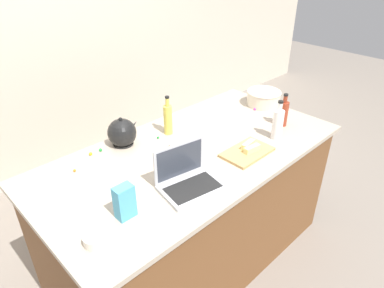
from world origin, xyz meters
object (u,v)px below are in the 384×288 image
(butter_stick_left, at_px, (252,149))
(butter_stick_right, at_px, (248,145))
(mixing_bowl_large, at_px, (264,98))
(candy_bag, at_px, (125,202))
(bottle_vinegar, at_px, (278,124))
(cutting_board, at_px, (247,152))
(ramekin_medium, at_px, (94,240))
(bottle_soy, at_px, (283,113))
(laptop, at_px, (188,178))
(ramekin_small, at_px, (179,147))
(bottle_oil, at_px, (168,119))
(kettle, at_px, (122,133))

(butter_stick_left, height_order, butter_stick_right, same)
(mixing_bowl_large, relative_size, candy_bag, 1.54)
(bottle_vinegar, relative_size, cutting_board, 0.84)
(mixing_bowl_large, bearing_deg, ramekin_medium, -168.08)
(mixing_bowl_large, distance_m, bottle_soy, 0.35)
(laptop, relative_size, ramekin_small, 3.12)
(bottle_soy, height_order, bottle_oil, bottle_oil)
(mixing_bowl_large, xyz_separation_m, kettle, (-1.12, 0.25, 0.02))
(mixing_bowl_large, xyz_separation_m, cutting_board, (-0.65, -0.36, -0.05))
(mixing_bowl_large, bearing_deg, laptop, -163.30)
(butter_stick_left, relative_size, ramekin_medium, 1.24)
(ramekin_small, bearing_deg, ramekin_medium, -158.04)
(candy_bag, bearing_deg, ramekin_medium, -165.95)
(kettle, distance_m, ramekin_medium, 0.84)
(laptop, height_order, candy_bag, laptop)
(bottle_oil, relative_size, ramekin_small, 2.41)
(ramekin_small, relative_size, ramekin_medium, 1.24)
(bottle_oil, bearing_deg, mixing_bowl_large, -11.25)
(bottle_soy, distance_m, ramekin_small, 0.78)
(bottle_vinegar, xyz_separation_m, ramekin_small, (-0.56, 0.32, -0.08))
(bottle_oil, height_order, butter_stick_right, bottle_oil)
(butter_stick_right, relative_size, candy_bag, 0.65)
(laptop, relative_size, candy_bag, 2.02)
(bottle_soy, relative_size, kettle, 1.08)
(cutting_board, distance_m, butter_stick_right, 0.05)
(candy_bag, bearing_deg, ramekin_small, 24.54)
(bottle_oil, relative_size, cutting_board, 0.85)
(bottle_vinegar, bearing_deg, butter_stick_left, -178.07)
(butter_stick_right, height_order, candy_bag, candy_bag)
(cutting_board, height_order, butter_stick_right, butter_stick_right)
(ramekin_medium, bearing_deg, candy_bag, 14.05)
(laptop, bearing_deg, butter_stick_left, -4.81)
(bottle_soy, distance_m, bottle_vinegar, 0.20)
(butter_stick_right, bearing_deg, butter_stick_left, -116.81)
(mixing_bowl_large, distance_m, candy_bag, 1.53)
(candy_bag, bearing_deg, cutting_board, -3.41)
(laptop, bearing_deg, ramekin_medium, -178.16)
(bottle_vinegar, relative_size, ramekin_medium, 2.95)
(laptop, distance_m, butter_stick_right, 0.51)
(candy_bag, bearing_deg, laptop, -4.89)
(bottle_soy, xyz_separation_m, cutting_board, (-0.47, -0.06, -0.08))
(bottle_oil, relative_size, ramekin_medium, 2.98)
(butter_stick_right, bearing_deg, cutting_board, -149.82)
(bottle_vinegar, bearing_deg, butter_stick_right, 171.63)
(candy_bag, bearing_deg, bottle_soy, 0.62)
(butter_stick_left, bearing_deg, kettle, 127.45)
(bottle_oil, height_order, kettle, bottle_oil)
(butter_stick_right, xyz_separation_m, candy_bag, (-0.88, 0.03, 0.05))
(cutting_board, relative_size, candy_bag, 1.84)
(bottle_oil, relative_size, candy_bag, 1.55)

